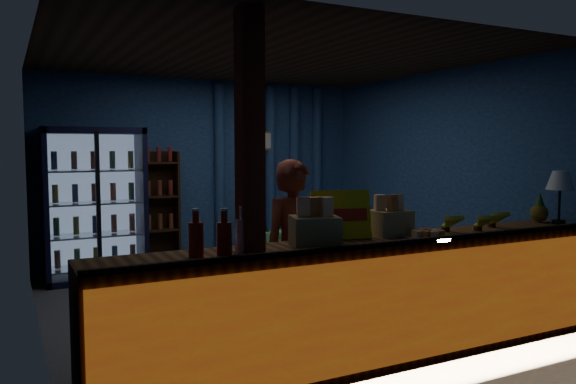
% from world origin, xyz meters
% --- Properties ---
extents(ground, '(4.60, 4.60, 0.00)m').
position_xyz_m(ground, '(0.00, 0.00, 0.00)').
color(ground, '#515154').
rests_on(ground, ground).
extents(room_walls, '(4.60, 4.60, 4.60)m').
position_xyz_m(room_walls, '(0.00, 0.00, 1.57)').
color(room_walls, navy).
rests_on(room_walls, ground).
extents(counter, '(4.40, 0.57, 0.99)m').
position_xyz_m(counter, '(0.00, -1.91, 0.48)').
color(counter, brown).
rests_on(counter, ground).
extents(support_post, '(0.16, 0.16, 2.60)m').
position_xyz_m(support_post, '(-1.05, -1.90, 1.30)').
color(support_post, '#983316').
rests_on(support_post, ground).
extents(beverage_cooler, '(1.20, 0.62, 1.90)m').
position_xyz_m(beverage_cooler, '(-1.55, 1.92, 0.93)').
color(beverage_cooler, black).
rests_on(beverage_cooler, ground).
extents(bottle_shelf, '(0.50, 0.28, 1.60)m').
position_xyz_m(bottle_shelf, '(-0.70, 2.06, 0.79)').
color(bottle_shelf, '#332210').
rests_on(bottle_shelf, ground).
extents(curtain_folds, '(1.74, 0.14, 2.50)m').
position_xyz_m(curtain_folds, '(1.00, 2.14, 1.30)').
color(curtain_folds, navy).
rests_on(curtain_folds, room_walls).
extents(framed_picture, '(0.36, 0.04, 0.28)m').
position_xyz_m(framed_picture, '(0.85, 2.10, 1.75)').
color(framed_picture, gold).
rests_on(framed_picture, room_walls).
extents(shopkeeper, '(0.57, 0.38, 1.56)m').
position_xyz_m(shopkeeper, '(-0.38, -1.29, 0.78)').
color(shopkeeper, maroon).
rests_on(shopkeeper, ground).
extents(green_chair, '(0.68, 0.70, 0.59)m').
position_xyz_m(green_chair, '(0.75, 1.30, 0.29)').
color(green_chair, '#5CB867').
rests_on(green_chair, ground).
extents(side_table, '(0.65, 0.56, 0.60)m').
position_xyz_m(side_table, '(0.53, 1.37, 0.25)').
color(side_table, '#332210').
rests_on(side_table, ground).
extents(yellow_sign, '(0.49, 0.21, 0.38)m').
position_xyz_m(yellow_sign, '(-0.21, -1.74, 1.14)').
color(yellow_sign, '#D6C50B').
rests_on(yellow_sign, counter).
extents(soda_bottles, '(0.43, 0.18, 0.32)m').
position_xyz_m(soda_bottles, '(-1.28, -1.95, 1.08)').
color(soda_bottles, red).
rests_on(soda_bottles, counter).
extents(snack_box_left, '(0.40, 0.36, 0.36)m').
position_xyz_m(snack_box_left, '(-0.55, -1.92, 1.08)').
color(snack_box_left, '#988149').
rests_on(snack_box_left, counter).
extents(snack_box_centre, '(0.31, 0.26, 0.33)m').
position_xyz_m(snack_box_centre, '(0.25, -1.74, 1.07)').
color(snack_box_centre, '#988149').
rests_on(snack_box_centre, counter).
extents(pastry_tray, '(0.41, 0.41, 0.07)m').
position_xyz_m(pastry_tray, '(0.42, -2.01, 0.97)').
color(pastry_tray, silver).
rests_on(pastry_tray, counter).
extents(banana_bunches, '(0.78, 0.30, 0.17)m').
position_xyz_m(banana_bunches, '(1.06, -1.88, 1.04)').
color(banana_bunches, yellow).
rests_on(banana_bunches, counter).
extents(table_lamp, '(0.25, 0.25, 0.49)m').
position_xyz_m(table_lamp, '(2.05, -1.94, 1.34)').
color(table_lamp, black).
rests_on(table_lamp, counter).
extents(pineapple, '(0.16, 0.16, 0.28)m').
position_xyz_m(pineapple, '(1.96, -1.79, 1.07)').
color(pineapple, olive).
rests_on(pineapple, counter).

